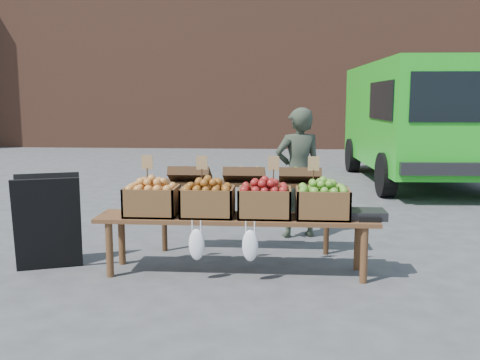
# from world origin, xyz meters

# --- Properties ---
(ground) EXTENTS (80.00, 80.00, 0.00)m
(ground) POSITION_xyz_m (0.00, 0.00, 0.00)
(ground) COLOR #48484B
(brick_building) EXTENTS (24.00, 4.00, 10.00)m
(brick_building) POSITION_xyz_m (0.00, 15.00, 5.00)
(brick_building) COLOR brown
(brick_building) RESTS_ON ground
(delivery_van) EXTENTS (2.66, 5.45, 2.40)m
(delivery_van) POSITION_xyz_m (3.98, 5.61, 1.20)
(delivery_van) COLOR green
(delivery_van) RESTS_ON ground
(vendor) EXTENTS (0.67, 0.53, 1.60)m
(vendor) POSITION_xyz_m (1.36, 1.03, 0.80)
(vendor) COLOR #2F372B
(vendor) RESTS_ON ground
(chalkboard_sign) EXTENTS (0.72, 0.56, 0.96)m
(chalkboard_sign) POSITION_xyz_m (-1.18, -0.44, 0.48)
(chalkboard_sign) COLOR black
(chalkboard_sign) RESTS_ON ground
(back_table) EXTENTS (2.10, 0.44, 1.04)m
(back_table) POSITION_xyz_m (0.75, 0.27, 0.52)
(back_table) COLOR #3B2615
(back_table) RESTS_ON ground
(display_bench) EXTENTS (2.70, 0.56, 0.57)m
(display_bench) POSITION_xyz_m (0.71, -0.45, 0.28)
(display_bench) COLOR #55351D
(display_bench) RESTS_ON ground
(crate_golden_apples) EXTENTS (0.50, 0.40, 0.28)m
(crate_golden_apples) POSITION_xyz_m (-0.11, -0.45, 0.71)
(crate_golden_apples) COLOR #A88833
(crate_golden_apples) RESTS_ON display_bench
(crate_russet_pears) EXTENTS (0.50, 0.40, 0.28)m
(crate_russet_pears) POSITION_xyz_m (0.44, -0.45, 0.71)
(crate_russet_pears) COLOR #944E1A
(crate_russet_pears) RESTS_ON display_bench
(crate_red_apples) EXTENTS (0.50, 0.40, 0.28)m
(crate_red_apples) POSITION_xyz_m (0.99, -0.45, 0.71)
(crate_red_apples) COLOR maroon
(crate_red_apples) RESTS_ON display_bench
(crate_green_apples) EXTENTS (0.50, 0.40, 0.28)m
(crate_green_apples) POSITION_xyz_m (1.54, -0.45, 0.71)
(crate_green_apples) COLOR #4B8626
(crate_green_apples) RESTS_ON display_bench
(weighing_scale) EXTENTS (0.34, 0.30, 0.08)m
(weighing_scale) POSITION_xyz_m (1.96, -0.45, 0.61)
(weighing_scale) COLOR black
(weighing_scale) RESTS_ON display_bench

